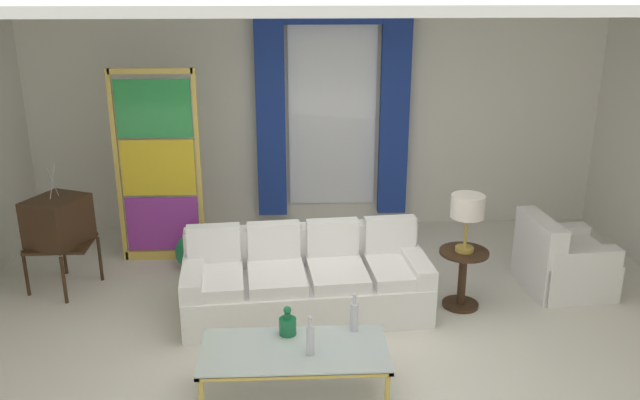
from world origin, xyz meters
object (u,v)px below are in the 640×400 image
round_side_table (463,273)px  table_lamp_brass (467,209)px  couch_white_long (305,281)px  vintage_tv (58,223)px  bottle_amber_squat (288,325)px  peacock_figurine (194,255)px  bottle_crystal_tall (310,339)px  bottle_blue_decanter (354,315)px  armchair_white (560,264)px  coffee_table (294,352)px  stained_glass_divider (159,172)px

round_side_table → table_lamp_brass: size_ratio=1.04×
couch_white_long → vintage_tv: (-2.52, 0.60, 0.42)m
bottle_amber_squat → peacock_figurine: bottle_amber_squat is taller
bottle_crystal_tall → peacock_figurine: bearing=116.9°
couch_white_long → bottle_amber_squat: 1.21m
bottle_blue_decanter → armchair_white: (2.30, 1.47, -0.26)m
coffee_table → couch_white_long: bearing=85.0°
table_lamp_brass → round_side_table: bearing=0.0°
stained_glass_divider → peacock_figurine: bearing=-46.2°
bottle_amber_squat → peacock_figurine: (-1.04, 2.08, -0.28)m
armchair_white → bottle_blue_decanter: bearing=-147.5°
bottle_amber_squat → vintage_tv: 2.95m
armchair_white → bottle_amber_squat: bearing=-152.1°
bottle_amber_squat → stained_glass_divider: size_ratio=0.11×
armchair_white → peacock_figurine: 3.91m
armchair_white → stained_glass_divider: bearing=167.0°
bottle_crystal_tall → stained_glass_divider: size_ratio=0.15×
bottle_blue_decanter → peacock_figurine: bottle_blue_decanter is taller
bottle_crystal_tall → stained_glass_divider: stained_glass_divider is taller
bottle_blue_decanter → table_lamp_brass: table_lamp_brass is taller
coffee_table → table_lamp_brass: 2.27m
bottle_blue_decanter → vintage_tv: bearing=148.8°
bottle_amber_squat → vintage_tv: vintage_tv is taller
round_side_table → table_lamp_brass: table_lamp_brass is taller
stained_glass_divider → round_side_table: size_ratio=3.70×
armchair_white → round_side_table: armchair_white is taller
bottle_crystal_tall → bottle_amber_squat: bottle_crystal_tall is taller
round_side_table → bottle_crystal_tall: bearing=-136.3°
stained_glass_divider → bottle_blue_decanter: bearing=-51.3°
bottle_blue_decanter → peacock_figurine: (-1.57, 2.04, -0.33)m
bottle_crystal_tall → table_lamp_brass: bearing=43.7°
bottle_blue_decanter → bottle_amber_squat: bottle_blue_decanter is taller
armchair_white → round_side_table: (-1.11, -0.33, 0.07)m
bottle_crystal_tall → bottle_amber_squat: 0.35m
couch_white_long → table_lamp_brass: bearing=-0.2°
bottle_crystal_tall → table_lamp_brass: (1.55, 1.48, 0.48)m
bottle_amber_squat → armchair_white: bearing=27.9°
vintage_tv → round_side_table: 4.13m
bottle_blue_decanter → bottle_amber_squat: (-0.54, -0.03, -0.05)m
couch_white_long → vintage_tv: size_ratio=1.79×
bottle_amber_squat → round_side_table: bottle_amber_squat is taller
stained_glass_divider → bottle_amber_squat: bearing=-60.1°
bottle_blue_decanter → vintage_tv: (-2.88, 1.74, 0.18)m
bottle_crystal_tall → armchair_white: bearing=34.1°
armchair_white → table_lamp_brass: bearing=-163.7°
round_side_table → table_lamp_brass: 0.67m
stained_glass_divider → table_lamp_brass: stained_glass_divider is taller
coffee_table → bottle_amber_squat: 0.26m
bottle_blue_decanter → table_lamp_brass: (1.18, 1.14, 0.48)m
bottle_crystal_tall → table_lamp_brass: table_lamp_brass is taller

